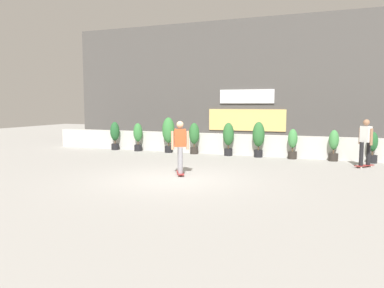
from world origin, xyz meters
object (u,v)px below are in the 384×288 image
potted_plant_2 (169,132)px  potted_plant_8 (373,147)px  potted_plant_4 (228,137)px  skater_foreground (366,141)px  potted_plant_0 (115,134)px  potted_plant_3 (194,136)px  potted_plant_7 (334,144)px  potted_plant_5 (259,137)px  potted_plant_6 (293,143)px  potted_plant_1 (138,135)px  skater_mid_plaza (180,145)px

potted_plant_2 → potted_plant_8: size_ratio=1.36×
potted_plant_4 → skater_foreground: (5.33, -1.19, 0.12)m
potted_plant_0 → potted_plant_8: potted_plant_0 is taller
potted_plant_2 → potted_plant_3: size_ratio=1.17×
potted_plant_4 → potted_plant_7: potted_plant_4 is taller
potted_plant_5 → potted_plant_7: size_ratio=1.22×
potted_plant_0 → potted_plant_7: 9.98m
potted_plant_6 → potted_plant_1: bearing=180.0°
potted_plant_8 → potted_plant_6: bearing=-180.0°
potted_plant_3 → potted_plant_5: size_ratio=0.93×
potted_plant_3 → potted_plant_6: potted_plant_3 is taller
potted_plant_5 → skater_foreground: size_ratio=0.87×
skater_foreground → potted_plant_2: bearing=171.7°
potted_plant_1 → potted_plant_6: potted_plant_1 is taller
potted_plant_1 → potted_plant_3: (2.86, -0.00, 0.05)m
potted_plant_4 → potted_plant_8: 5.65m
potted_plant_1 → potted_plant_4: 4.44m
potted_plant_2 → skater_foreground: size_ratio=0.95×
potted_plant_0 → potted_plant_7: (9.98, 0.00, -0.11)m
potted_plant_0 → potted_plant_6: potted_plant_0 is taller
potted_plant_0 → potted_plant_6: size_ratio=1.11×
potted_plant_0 → skater_foreground: 11.11m
potted_plant_8 → potted_plant_5: bearing=-180.0°
potted_plant_3 → potted_plant_7: bearing=0.0°
potted_plant_5 → potted_plant_0: bearing=-180.0°
potted_plant_2 → potted_plant_5: bearing=0.0°
potted_plant_3 → potted_plant_5: potted_plant_5 is taller
potted_plant_2 → potted_plant_8: potted_plant_2 is taller
potted_plant_1 → potted_plant_4: (4.44, 0.00, 0.08)m
potted_plant_4 → skater_mid_plaza: bearing=-91.9°
potted_plant_5 → potted_plant_7: (2.96, 0.00, -0.21)m
potted_plant_0 → potted_plant_8: 11.36m
potted_plant_1 → skater_mid_plaza: size_ratio=0.78×
potted_plant_7 → potted_plant_3: bearing=-180.0°
potted_plant_0 → potted_plant_6: 8.41m
potted_plant_5 → skater_mid_plaza: skater_mid_plaza is taller
skater_mid_plaza → potted_plant_2: bearing=118.8°
potted_plant_3 → potted_plant_5: 2.89m
potted_plant_5 → potted_plant_7: potted_plant_5 is taller
potted_plant_6 → potted_plant_8: (2.95, 0.00, -0.03)m
potted_plant_1 → potted_plant_6: (7.14, 0.00, -0.08)m
potted_plant_0 → skater_mid_plaza: (5.55, -4.88, 0.18)m
potted_plant_0 → potted_plant_5: 7.02m
potted_plant_6 → potted_plant_8: 2.95m
potted_plant_8 → skater_mid_plaza: skater_mid_plaza is taller
potted_plant_6 → skater_foreground: (2.63, -1.19, 0.29)m
potted_plant_3 → potted_plant_2: bearing=180.0°
potted_plant_5 → skater_mid_plaza: bearing=-106.8°
potted_plant_2 → potted_plant_4: (2.84, 0.00, -0.13)m
potted_plant_3 → skater_mid_plaza: skater_mid_plaza is taller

